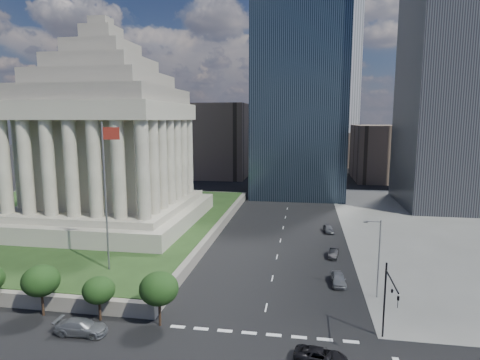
% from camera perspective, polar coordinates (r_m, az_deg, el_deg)
% --- Properties ---
extents(ground, '(500.00, 500.00, 0.00)m').
position_cam_1_polar(ground, '(126.85, 7.28, -1.51)').
color(ground, black).
rests_on(ground, ground).
extents(plaza_terrace, '(66.00, 70.00, 1.80)m').
position_cam_1_polar(plaza_terrace, '(92.05, -23.43, -5.47)').
color(plaza_terrace, slate).
rests_on(plaza_terrace, ground).
extents(plaza_lawn, '(64.00, 68.00, 0.10)m').
position_cam_1_polar(plaza_lawn, '(91.83, -23.46, -4.90)').
color(plaza_lawn, '#203816').
rests_on(plaza_lawn, plaza_terrace).
extents(war_memorial, '(34.00, 34.00, 39.00)m').
position_cam_1_polar(war_memorial, '(82.23, -18.53, 7.63)').
color(war_memorial, gray).
rests_on(war_memorial, plaza_lawn).
extents(flagpole, '(2.52, 0.24, 20.00)m').
position_cam_1_polar(flagpole, '(56.07, -18.49, -1.16)').
color(flagpole, slate).
rests_on(flagpole, plaza_lawn).
extents(midrise_glass, '(26.00, 26.00, 60.00)m').
position_cam_1_polar(midrise_glass, '(120.08, 8.45, 12.27)').
color(midrise_glass, black).
rests_on(midrise_glass, ground).
extents(highrise_ne, '(26.00, 28.00, 100.00)m').
position_cam_1_polar(highrise_ne, '(119.41, 29.62, 21.02)').
color(highrise_ne, black).
rests_on(highrise_ne, ground).
extents(building_filler_ne, '(20.00, 30.00, 20.00)m').
position_cam_1_polar(building_filler_ne, '(157.76, 19.49, 3.72)').
color(building_filler_ne, brown).
rests_on(building_filler_ne, ground).
extents(building_filler_nw, '(24.00, 30.00, 28.00)m').
position_cam_1_polar(building_filler_nw, '(158.76, -3.14, 5.67)').
color(building_filler_nw, brown).
rests_on(building_filler_nw, ground).
extents(traffic_signal_ne, '(0.30, 5.74, 8.00)m').
position_cam_1_polar(traffic_signal_ne, '(42.90, 20.40, -15.24)').
color(traffic_signal_ne, black).
rests_on(traffic_signal_ne, ground).
extents(street_lamp_north, '(2.13, 0.22, 10.00)m').
position_cam_1_polar(street_lamp_north, '(53.29, 18.99, -9.95)').
color(street_lamp_north, slate).
rests_on(street_lamp_north, ground).
extents(pickup_truck, '(2.92, 5.16, 1.36)m').
position_cam_1_polar(pickup_truck, '(40.87, 11.41, -23.36)').
color(pickup_truck, black).
rests_on(pickup_truck, ground).
extents(suv_grey, '(5.54, 2.39, 1.59)m').
position_cam_1_polar(suv_grey, '(47.46, -21.63, -18.85)').
color(suv_grey, slate).
rests_on(suv_grey, ground).
extents(parked_sedan_near, '(4.74, 2.10, 1.59)m').
position_cam_1_polar(parked_sedan_near, '(57.51, 13.81, -13.50)').
color(parked_sedan_near, gray).
rests_on(parked_sedan_near, ground).
extents(parked_sedan_mid, '(1.97, 4.09, 1.29)m').
position_cam_1_polar(parked_sedan_mid, '(67.81, 13.18, -10.15)').
color(parked_sedan_mid, black).
rests_on(parked_sedan_mid, ground).
extents(parked_sedan_far, '(4.46, 2.21, 1.46)m').
position_cam_1_polar(parked_sedan_far, '(81.90, 12.44, -6.77)').
color(parked_sedan_far, '#4F5156').
rests_on(parked_sedan_far, ground).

